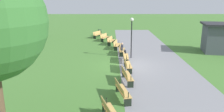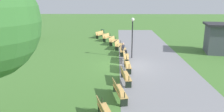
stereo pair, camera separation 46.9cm
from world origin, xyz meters
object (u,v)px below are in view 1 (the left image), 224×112
bench_5 (125,56)px  kiosk (219,38)px  lamp_post (132,30)px  bench_4 (121,50)px  bench_7 (127,75)px  bench_3 (117,45)px  bench_8 (122,90)px  bench_6 (127,64)px  bench_2 (111,40)px  trash_bin (100,33)px  bench_0 (98,34)px  person_seated (123,48)px  bench_1 (104,37)px  tree_1 (23,15)px

bench_5 → kiosk: bearing=111.5°
lamp_post → bench_4: bearing=-145.6°
bench_7 → lamp_post: lamp_post is taller
bench_3 → bench_8: bearing=12.3°
bench_4 → bench_6: same height
bench_2 → lamp_post: 6.60m
bench_2 → trash_bin: (-6.12, -1.61, -0.01)m
bench_0 → person_seated: 9.92m
bench_8 → bench_1: bearing=172.6°
bench_7 → bench_5: bearing=170.2°
tree_1 → trash_bin: 10.52m
bench_4 → kiosk: 9.83m
bench_5 → trash_bin: (-13.30, -2.85, -0.01)m
bench_2 → trash_bin: size_ratio=2.11×
bench_4 → bench_5: 2.43m
bench_1 → bench_8: (16.73, 1.43, 0.00)m
tree_1 → bench_5: bearing=51.6°
bench_1 → bench_2: size_ratio=0.99×
bench_1 → person_seated: (7.24, 1.97, 0.16)m
bench_8 → bench_3: bearing=167.7°
bench_8 → tree_1: size_ratio=0.42×
bench_5 → bench_8: bearing=-2.4°
bench_0 → tree_1: tree_1 is taller
tree_1 → kiosk: bearing=73.4°
bench_6 → trash_bin: 15.99m
tree_1 → kiosk: size_ratio=1.22×
bench_3 → bench_6: bearing=17.2°
bench_4 → bench_8: same height
bench_0 → bench_2: bearing=49.1°
bench_0 → bench_2: same height
bench_2 → tree_1: bearing=-86.1°
bench_6 → bench_7: (2.43, -0.21, 0.00)m
bench_2 → bench_4: (4.75, 1.03, 0.00)m
bench_6 → bench_1: bearing=-172.7°
bench_0 → bench_4: (9.26, 2.86, 0.00)m
bench_8 → lamp_post: (-8.47, 1.25, 2.09)m
bench_6 → lamp_post: bearing=167.8°
tree_1 → kiosk: tree_1 is taller
bench_5 → bench_0: bearing=-162.8°
lamp_post → bench_3: bearing=-160.9°
bench_0 → bench_3: same height
bench_2 → bench_4: size_ratio=1.00×
bench_2 → bench_6: 9.69m
bench_5 → lamp_post: (-1.21, 0.63, 2.09)m
bench_2 → person_seated: 5.09m
person_seated → trash_bin: 11.42m
bench_7 → tree_1: 19.27m
bench_7 → tree_1: size_ratio=0.42×
person_seated → tree_1: size_ratio=0.26×
bench_4 → tree_1: (-7.39, -12.18, 2.73)m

